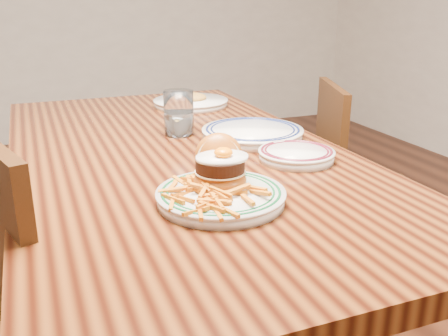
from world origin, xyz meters
name	(u,v)px	position (x,y,z in m)	size (l,w,h in m)	color
table	(178,179)	(0.00, 0.00, 0.66)	(0.85, 1.60, 0.75)	black
chair_right	(355,184)	(0.79, 0.25, 0.45)	(0.50, 0.50, 0.83)	#381C0B
main_plate	(220,184)	(-0.02, -0.37, 0.78)	(0.26, 0.28, 0.13)	silver
side_plate	(296,154)	(0.25, -0.20, 0.77)	(0.19, 0.19, 0.03)	silver
rear_plate	(252,132)	(0.23, 0.02, 0.77)	(0.29, 0.29, 0.03)	silver
water_glass	(179,116)	(0.05, 0.14, 0.81)	(0.09, 0.09, 0.13)	white
far_plate	(191,102)	(0.20, 0.51, 0.77)	(0.28, 0.28, 0.05)	silver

